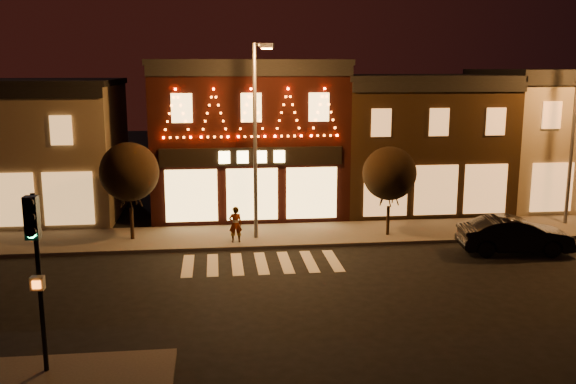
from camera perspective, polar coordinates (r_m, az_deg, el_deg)
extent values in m
plane|color=black|center=(22.33, -1.64, -9.58)|extent=(120.00, 120.00, 0.00)
cube|color=#47423D|center=(30.08, 0.81, -3.89)|extent=(44.00, 4.00, 0.15)
cube|color=#7E715A|center=(36.81, -24.39, 3.34)|extent=(12.00, 8.00, 7.00)
cube|color=black|center=(35.05, -3.72, 4.80)|extent=(10.00, 8.00, 8.00)
cube|color=black|center=(34.83, -3.80, 11.59)|extent=(10.20, 8.20, 0.30)
cube|color=black|center=(30.78, -3.40, 10.90)|extent=(10.00, 0.25, 0.50)
cube|color=black|center=(31.04, -3.30, 3.21)|extent=(9.00, 0.15, 0.90)
cube|color=#FFD87F|center=(30.94, -3.29, 3.19)|extent=(3.40, 0.08, 0.60)
cube|color=#362413|center=(36.83, 11.26, 4.29)|extent=(9.00, 8.00, 7.20)
cube|color=black|center=(36.58, 11.49, 10.13)|extent=(9.20, 8.20, 0.30)
cube|color=black|center=(32.76, 13.67, 9.23)|extent=(9.00, 0.25, 0.50)
cube|color=#7E715A|center=(40.50, 23.52, 4.40)|extent=(9.00, 8.00, 7.50)
cube|color=black|center=(40.28, 23.96, 9.91)|extent=(9.20, 8.20, 0.30)
cylinder|color=black|center=(17.37, -21.57, -7.78)|extent=(0.12, 0.12, 4.73)
cube|color=black|center=(16.67, -22.19, -2.17)|extent=(0.34, 0.32, 1.08)
cylinder|color=#19FF72|center=(16.60, -22.23, -3.51)|extent=(0.23, 0.07, 0.23)
cube|color=beige|center=(17.14, -21.75, -7.68)|extent=(0.34, 0.24, 0.35)
cylinder|color=#59595E|center=(28.50, -3.00, 4.44)|extent=(0.18, 0.18, 8.82)
cylinder|color=#59595E|center=(27.47, -2.52, 13.18)|extent=(0.53, 1.74, 0.11)
cube|color=#59595E|center=(26.64, -1.92, 13.12)|extent=(0.61, 0.43, 0.20)
cube|color=orange|center=(26.63, -1.92, 12.86)|extent=(0.46, 0.31, 0.06)
cylinder|color=#59595E|center=(34.22, 24.39, 4.55)|extent=(0.18, 0.18, 8.76)
cylinder|color=black|center=(29.80, -13.96, -2.78)|extent=(0.17, 0.17, 1.46)
sphere|color=black|center=(29.32, -14.18, 1.78)|extent=(2.67, 2.67, 2.67)
cylinder|color=black|center=(30.04, 9.04, -2.56)|extent=(0.15, 0.15, 1.37)
sphere|color=black|center=(29.59, 9.18, 1.67)|extent=(2.50, 2.50, 2.50)
imported|color=black|center=(29.01, 19.85, -3.70)|extent=(4.91, 2.15, 1.57)
imported|color=gray|center=(28.49, -4.78, -2.93)|extent=(0.60, 0.40, 1.64)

